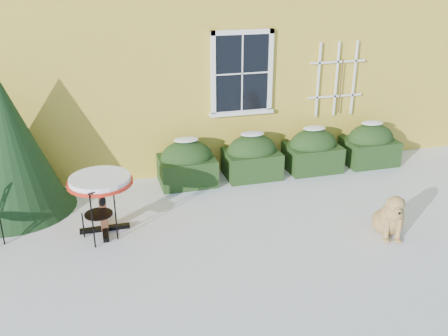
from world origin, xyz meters
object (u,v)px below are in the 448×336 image
object	(u,v)px
evergreen_shrub	(8,156)
bistro_table	(100,186)
patio_chair_near	(100,213)
dog	(390,218)

from	to	relation	value
evergreen_shrub	bistro_table	size ratio (longest dim) A/B	2.43
patio_chair_near	dog	world-z (taller)	patio_chair_near
evergreen_shrub	dog	size ratio (longest dim) A/B	2.99
evergreen_shrub	patio_chair_near	xyz separation A→B (m)	(1.37, -1.44, -0.53)
bistro_table	patio_chair_near	world-z (taller)	bistro_table
evergreen_shrub	patio_chair_near	bearing A→B (deg)	-46.52
dog	bistro_table	bearing A→B (deg)	-179.26
bistro_table	patio_chair_near	distance (m)	0.42
evergreen_shrub	bistro_table	bearing A→B (deg)	-39.51
patio_chair_near	dog	size ratio (longest dim) A/B	1.10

